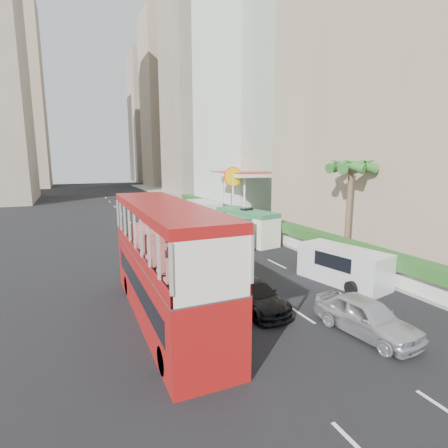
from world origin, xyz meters
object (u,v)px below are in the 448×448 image
panel_van_near (343,266)px  panel_van_far (204,211)px  car_black (254,308)px  shell_station (248,195)px  car_silver_lane_b (365,334)px  minibus_near (218,231)px  palm_tree (349,212)px  car_silver_lane_a (192,263)px  minibus_far (247,226)px  double_decker_bus (165,262)px  van_asset (192,230)px

panel_van_near → panel_van_far: 22.50m
car_black → shell_station: shell_station is taller
car_silver_lane_b → car_black: (-2.84, 3.99, 0.00)m
panel_van_far → shell_station: (5.73, 0.09, 1.62)m
car_silver_lane_b → car_black: car_silver_lane_b is taller
minibus_near → palm_tree: bearing=-56.6°
car_silver_lane_a → minibus_far: minibus_far is taller
minibus_far → car_silver_lane_a: bearing=-158.3°
double_decker_bus → shell_station: bearing=55.2°
van_asset → panel_van_near: (2.86, -18.13, 1.00)m
minibus_far → panel_van_near: size_ratio=1.23×
minibus_near → minibus_far: (2.87, 0.66, 0.04)m
double_decker_bus → car_silver_lane_b: (6.85, -4.62, -2.53)m
car_black → van_asset: bearing=77.6°
car_black → palm_tree: (9.79, 4.63, 3.38)m
car_black → shell_station: bearing=60.7°
car_silver_lane_b → panel_van_far: bearing=76.5°
panel_van_near → panel_van_far: (0.03, 22.50, 0.13)m
minibus_far → car_silver_lane_b: bearing=-111.8°
car_silver_lane_b → palm_tree: 11.58m
car_silver_lane_b → minibus_far: (3.08, 16.22, 1.36)m
panel_van_far → shell_station: bearing=0.4°
double_decker_bus → panel_van_far: 25.14m
car_silver_lane_b → minibus_near: minibus_near is taller
van_asset → car_silver_lane_b: bearing=-80.8°
minibus_far → panel_van_far: size_ratio=1.09×
palm_tree → panel_van_near: bearing=-134.8°
car_silver_lane_a → car_silver_lane_b: bearing=-68.5°
car_silver_lane_a → car_black: bearing=-80.8°
car_black → panel_van_near: panel_van_near is taller
minibus_far → double_decker_bus: bearing=-141.7°
car_silver_lane_a → palm_tree: (10.12, -3.57, 3.38)m
car_silver_lane_a → shell_station: (12.32, 15.43, 2.75)m
van_asset → palm_tree: (6.43, -14.54, 3.38)m
minibus_near → shell_station: bearing=42.7°
car_silver_lane_a → palm_tree: 11.25m
minibus_near → panel_van_far: minibus_near is taller
car_silver_lane_a → panel_van_far: 16.73m
car_silver_lane_a → minibus_near: minibus_near is taller
van_asset → minibus_far: 7.52m
shell_station → minibus_far: bearing=-118.0°
car_black → panel_van_far: 24.38m
double_decker_bus → panel_van_far: bearing=65.9°
shell_station → double_decker_bus: bearing=-124.8°
double_decker_bus → minibus_far: bearing=49.4°
panel_van_near → double_decker_bus: bearing=170.6°
car_silver_lane_a → van_asset: bearing=78.3°
car_black → car_silver_lane_b: bearing=-57.0°
panel_van_far → shell_station: size_ratio=0.70×
double_decker_bus → panel_van_far: (10.27, 22.91, -1.40)m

